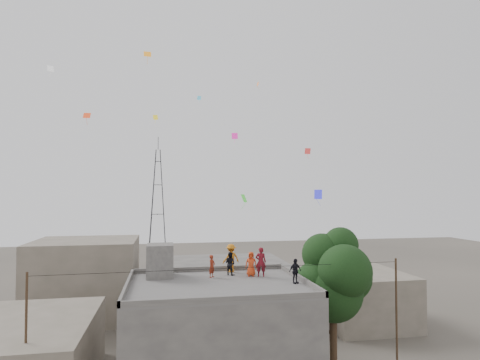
% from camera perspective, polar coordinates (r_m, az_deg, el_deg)
% --- Properties ---
extents(main_building, '(10.00, 8.00, 6.10)m').
position_cam_1_polar(main_building, '(24.28, -3.30, -21.60)').
color(main_building, '#4D4A47').
rests_on(main_building, ground).
extents(parapet, '(10.00, 8.00, 0.30)m').
position_cam_1_polar(parapet, '(23.40, -3.29, -14.20)').
color(parapet, '#4D4A47').
rests_on(parapet, main_building).
extents(stair_head_box, '(1.60, 1.80, 2.00)m').
position_cam_1_polar(stair_head_box, '(25.61, -11.31, -11.17)').
color(stair_head_box, '#4D4A47').
rests_on(stair_head_box, main_building).
extents(neighbor_west, '(8.00, 10.00, 4.00)m').
position_cam_1_polar(neighbor_west, '(27.55, -29.09, -21.25)').
color(neighbor_west, '#635C4E').
rests_on(neighbor_west, ground).
extents(neighbor_north, '(12.00, 9.00, 5.00)m').
position_cam_1_polar(neighbor_north, '(38.02, -3.00, -15.22)').
color(neighbor_north, '#4D4A47').
rests_on(neighbor_north, ground).
extents(neighbor_northwest, '(9.00, 8.00, 7.00)m').
position_cam_1_polar(neighbor_northwest, '(40.07, -21.14, -12.94)').
color(neighbor_northwest, '#635C4E').
rests_on(neighbor_northwest, ground).
extents(neighbor_east, '(7.00, 8.00, 4.40)m').
position_cam_1_polar(neighbor_east, '(37.89, 16.91, -15.65)').
color(neighbor_east, '#635C4E').
rests_on(neighbor_east, ground).
extents(tree, '(4.90, 4.60, 9.10)m').
position_cam_1_polar(tree, '(25.96, 13.34, -13.26)').
color(tree, black).
rests_on(tree, ground).
extents(utility_line, '(20.12, 0.62, 7.40)m').
position_cam_1_polar(utility_line, '(22.92, -1.55, -20.75)').
color(utility_line, black).
rests_on(utility_line, ground).
extents(transmission_tower, '(2.97, 2.97, 20.01)m').
position_cam_1_polar(transmission_tower, '(62.73, -11.63, -3.90)').
color(transmission_tower, black).
rests_on(transmission_tower, ground).
extents(person_red_adult, '(0.74, 0.57, 1.79)m').
position_cam_1_polar(person_red_adult, '(25.30, 2.98, -11.56)').
color(person_red_adult, maroon).
rests_on(person_red_adult, main_building).
extents(person_orange_child, '(0.80, 0.59, 1.49)m').
position_cam_1_polar(person_orange_child, '(25.44, 1.58, -11.85)').
color(person_orange_child, red).
rests_on(person_orange_child, main_building).
extents(person_dark_child, '(0.88, 0.88, 1.44)m').
position_cam_1_polar(person_dark_child, '(25.75, -1.42, -11.79)').
color(person_dark_child, black).
rests_on(person_dark_child, main_building).
extents(person_dark_adult, '(0.89, 0.61, 1.41)m').
position_cam_1_polar(person_dark_adult, '(23.61, 7.85, -12.71)').
color(person_dark_adult, black).
rests_on(person_dark_adult, main_building).
extents(person_orange_adult, '(1.33, 1.03, 1.82)m').
position_cam_1_polar(person_orange_adult, '(26.67, -1.29, -11.04)').
color(person_orange_adult, '#C57016').
rests_on(person_orange_adult, main_building).
extents(person_red_child, '(0.57, 0.59, 1.36)m').
position_cam_1_polar(person_red_child, '(25.09, -4.02, -12.13)').
color(person_red_child, maroon).
rests_on(person_red_child, main_building).
extents(kites, '(19.66, 14.73, 11.03)m').
position_cam_1_polar(kites, '(29.72, -3.76, 7.08)').
color(kites, red).
rests_on(kites, ground).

